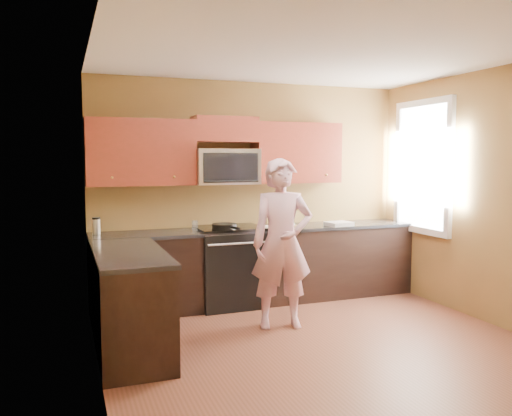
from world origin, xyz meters
name	(u,v)px	position (x,y,z in m)	size (l,w,h in m)	color
floor	(325,348)	(0.00, 0.00, 0.00)	(4.00, 4.00, 0.00)	brown
ceiling	(329,51)	(0.00, 0.00, 2.70)	(4.00, 4.00, 0.00)	white
wall_back	(252,191)	(0.00, 2.00, 1.35)	(4.00, 4.00, 0.00)	brown
wall_front	(499,233)	(0.00, -2.00, 1.35)	(4.00, 4.00, 0.00)	brown
wall_left	(96,211)	(-2.00, 0.00, 1.35)	(4.00, 4.00, 0.00)	brown
wall_right	(498,198)	(2.00, 0.00, 1.35)	(4.00, 4.00, 0.00)	brown
cabinet_back_run	(260,266)	(0.00, 1.70, 0.44)	(4.00, 0.60, 0.88)	black
cabinet_left_run	(129,303)	(-1.70, 0.60, 0.44)	(0.60, 1.60, 0.88)	black
countertop_back	(260,229)	(0.00, 1.69, 0.90)	(4.00, 0.62, 0.04)	black
countertop_left	(129,253)	(-1.69, 0.60, 0.90)	(0.62, 1.60, 0.04)	black
stove	(229,266)	(-0.40, 1.68, 0.47)	(0.76, 0.65, 0.95)	black
microwave	(226,184)	(-0.40, 1.80, 1.45)	(0.76, 0.40, 0.42)	silver
upper_cab_left	(142,185)	(-1.39, 1.83, 1.45)	(1.22, 0.33, 0.75)	maroon
upper_cab_right	(296,183)	(0.54, 1.83, 1.45)	(1.12, 0.33, 0.75)	maroon
upper_cab_over_mw	(225,130)	(-0.40, 1.83, 2.10)	(0.76, 0.33, 0.30)	maroon
window	(423,167)	(1.98, 1.20, 1.65)	(0.06, 1.06, 1.66)	white
woman	(282,243)	(-0.12, 0.73, 0.88)	(0.64, 0.42, 1.76)	#D1688C
frying_pan	(224,229)	(-0.52, 1.50, 0.95)	(0.29, 0.50, 0.07)	black
butter_tub	(288,227)	(0.33, 1.62, 0.92)	(0.13, 0.13, 0.09)	gold
toast_slice	(293,226)	(0.42, 1.67, 0.93)	(0.11, 0.11, 0.01)	#B27F47
napkin_a	(266,228)	(-0.02, 1.45, 0.95)	(0.11, 0.12, 0.06)	silver
napkin_b	(290,224)	(0.36, 1.62, 0.95)	(0.12, 0.13, 0.07)	silver
dish_towel	(339,224)	(0.98, 1.50, 0.95)	(0.30, 0.24, 0.05)	silver
travel_mug	(97,234)	(-1.90, 1.78, 0.92)	(0.09, 0.09, 0.19)	silver
glass_c	(195,226)	(-0.81, 1.69, 0.98)	(0.07, 0.07, 0.12)	silver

